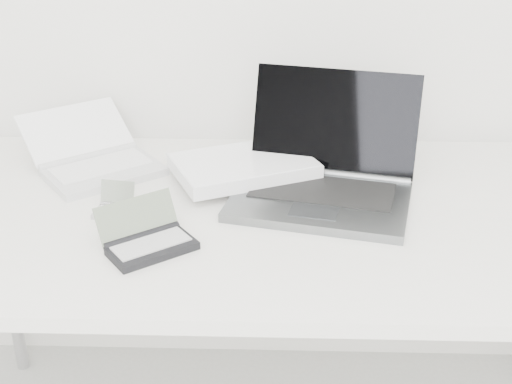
{
  "coord_description": "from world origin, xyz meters",
  "views": [
    {
      "loc": [
        0.01,
        0.2,
        1.42
      ],
      "look_at": [
        -0.03,
        1.51,
        0.79
      ],
      "focal_mm": 50.0,
      "sensor_mm": 36.0,
      "label": 1
    }
  ],
  "objects_px": {
    "desk": "(270,228)",
    "palmtop_charcoal": "(148,240)",
    "laptop_large": "(290,173)",
    "netbook_open_white": "(95,160)"
  },
  "relations": [
    {
      "from": "desk",
      "to": "palmtop_charcoal",
      "type": "xyz_separation_m",
      "value": [
        -0.23,
        -0.17,
        0.06
      ]
    },
    {
      "from": "netbook_open_white",
      "to": "desk",
      "type": "bearing_deg",
      "value": -62.15
    },
    {
      "from": "desk",
      "to": "palmtop_charcoal",
      "type": "height_order",
      "value": "palmtop_charcoal"
    },
    {
      "from": "desk",
      "to": "netbook_open_white",
      "type": "bearing_deg",
      "value": 154.79
    },
    {
      "from": "desk",
      "to": "palmtop_charcoal",
      "type": "bearing_deg",
      "value": -143.99
    },
    {
      "from": "desk",
      "to": "palmtop_charcoal",
      "type": "distance_m",
      "value": 0.3
    },
    {
      "from": "laptop_large",
      "to": "palmtop_charcoal",
      "type": "bearing_deg",
      "value": -122.45
    },
    {
      "from": "laptop_large",
      "to": "netbook_open_white",
      "type": "bearing_deg",
      "value": -178.71
    },
    {
      "from": "desk",
      "to": "laptop_large",
      "type": "distance_m",
      "value": 0.14
    },
    {
      "from": "laptop_large",
      "to": "palmtop_charcoal",
      "type": "relative_size",
      "value": 2.85
    }
  ]
}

